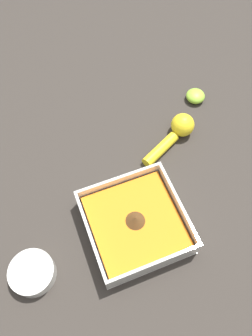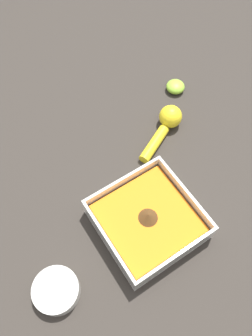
% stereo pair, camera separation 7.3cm
% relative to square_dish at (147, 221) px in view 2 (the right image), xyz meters
% --- Properties ---
extents(ground_plane, '(4.00, 4.00, 0.00)m').
position_rel_square_dish_xyz_m(ground_plane, '(-0.01, -0.02, -0.02)').
color(ground_plane, '#332D28').
extents(square_dish, '(0.20, 0.20, 0.06)m').
position_rel_square_dish_xyz_m(square_dish, '(0.00, 0.00, 0.00)').
color(square_dish, silver).
rests_on(square_dish, ground_plane).
extents(spice_bowl, '(0.09, 0.09, 0.03)m').
position_rel_square_dish_xyz_m(spice_bowl, '(0.22, 0.02, -0.01)').
color(spice_bowl, silver).
rests_on(spice_bowl, ground_plane).
extents(lemon_squeezer, '(0.16, 0.10, 0.06)m').
position_rel_square_dish_xyz_m(lemon_squeezer, '(-0.18, -0.18, 0.00)').
color(lemon_squeezer, yellow).
rests_on(lemon_squeezer, ground_plane).
extents(lemon_half, '(0.05, 0.05, 0.03)m').
position_rel_square_dish_xyz_m(lemon_half, '(-0.28, -0.27, -0.01)').
color(lemon_half, '#93CC38').
rests_on(lemon_half, ground_plane).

